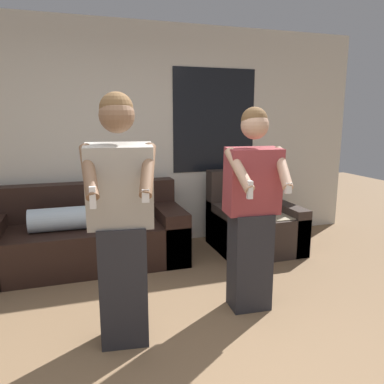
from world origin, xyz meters
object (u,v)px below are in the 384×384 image
at_px(couch, 86,236).
at_px(person_right, 252,211).
at_px(armchair, 253,223).
at_px(person_left, 121,222).

xyz_separation_m(couch, person_right, (1.28, -1.44, 0.54)).
xyz_separation_m(armchair, person_left, (-1.78, -1.50, 0.58)).
relative_size(couch, armchair, 2.25).
bearing_deg(person_right, person_left, -170.39).
height_order(armchair, person_left, person_left).
bearing_deg(armchair, person_left, -140.00).
distance_m(couch, person_right, 2.00).
bearing_deg(armchair, couch, 176.39).
bearing_deg(couch, armchair, -3.61).
relative_size(armchair, person_left, 0.54).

